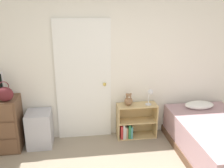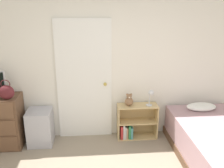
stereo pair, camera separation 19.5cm
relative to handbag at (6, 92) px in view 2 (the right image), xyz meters
The scene contains 8 objects.
wall_back 1.56m from the handbag, 15.08° to the left, with size 10.00×0.06×2.55m.
door_closed 1.20m from the handbag, 16.75° to the left, with size 0.90×0.09×2.01m.
handbag is the anchor object (origin of this frame).
storage_bin 0.80m from the handbag, 19.64° to the left, with size 0.39×0.40×0.58m.
bookshelf 2.11m from the handbag, ahead, with size 0.67×0.27×0.59m.
teddy_bear 1.91m from the handbag, ahead, with size 0.14×0.14×0.21m.
desk_lamp 2.25m from the handbag, ahead, with size 0.12×0.11×0.28m.
bed 3.21m from the handbag, 10.03° to the right, with size 1.10×1.81×0.64m.
Camera 2 is at (-0.20, -1.81, 2.22)m, focal length 40.00 mm.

